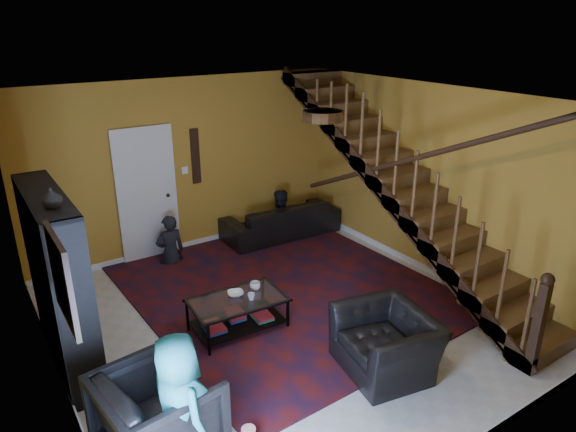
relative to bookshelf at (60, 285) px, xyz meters
name	(u,v)px	position (x,y,z in m)	size (l,w,h in m)	color
floor	(280,319)	(2.40, -0.60, -0.96)	(5.50, 5.50, 0.00)	beige
room	(144,301)	(1.07, 0.73, -0.91)	(5.50, 5.50, 5.50)	#A37B24
staircase	(406,188)	(4.53, -0.60, 0.43)	(0.95, 5.02, 3.18)	brown
bookshelf	(60,285)	(0.00, 0.00, 0.00)	(0.35, 1.80, 2.00)	black
door	(147,197)	(1.70, 2.12, 0.06)	(0.82, 0.05, 2.05)	silver
framed_picture	(61,279)	(-0.17, -1.50, 0.79)	(0.04, 0.74, 0.74)	maroon
wall_hanging	(195,156)	(2.55, 2.13, 0.59)	(0.14, 0.03, 0.90)	black
ceiling_fixture	(323,116)	(2.40, -1.40, 1.78)	(0.40, 0.40, 0.10)	#3F2814
rug	(284,288)	(2.89, 0.05, -0.95)	(3.86, 4.41, 0.02)	#4D100D
sofa	(281,220)	(3.90, 1.70, -0.66)	(2.06, 0.81, 0.60)	black
armchair_left	(159,416)	(0.35, -1.86, -0.54)	(0.91, 0.94, 0.85)	black
armchair_right	(386,342)	(2.84, -2.06, -0.63)	(1.03, 0.90, 0.67)	black
person_adult_a	(171,252)	(1.87, 1.75, -0.79)	(0.45, 0.30, 1.24)	black
person_adult_b	(279,224)	(3.90, 1.75, -0.77)	(0.62, 0.49, 1.28)	black
person_child	(180,408)	(0.45, -2.13, -0.29)	(0.65, 0.43, 1.34)	#185D59
coffee_table	(238,312)	(1.85, -0.50, -0.72)	(1.18, 0.74, 0.43)	black
cup_a	(255,286)	(2.15, -0.42, -0.48)	(0.13, 0.13, 0.10)	#999999
cup_b	(251,297)	(1.99, -0.61, -0.49)	(0.09, 0.09, 0.08)	#999999
bowl	(235,294)	(1.88, -0.41, -0.51)	(0.20, 0.20, 0.05)	#999999
vase	(52,198)	(0.00, -0.50, 1.13)	(0.18, 0.18, 0.19)	#999999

